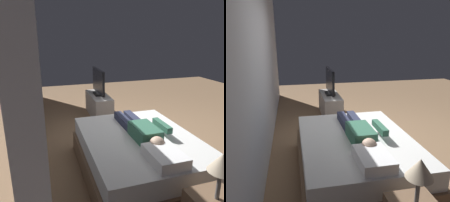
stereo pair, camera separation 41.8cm
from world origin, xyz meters
TOP-DOWN VIEW (x-y plane):
  - ground_plane at (0.00, 0.00)m, footprint 10.00×10.00m
  - back_wall at (0.40, 1.77)m, footprint 6.40×0.10m
  - bed at (-0.86, 0.54)m, footprint 1.94×1.50m
  - pillow at (-1.50, 0.54)m, footprint 0.48×0.34m
  - person at (-0.83, 0.50)m, footprint 1.26×0.46m
  - remote at (-0.68, 0.09)m, footprint 0.15×0.04m
  - tv_stand at (1.52, 0.48)m, footprint 1.10×0.40m
  - tv at (1.52, 0.48)m, footprint 0.88×0.20m
  - lamp at (-2.12, 0.40)m, footprint 0.22×0.22m

SIDE VIEW (x-z plane):
  - ground_plane at x=0.00m, z-range 0.00..0.00m
  - tv_stand at x=1.52m, z-range 0.00..0.50m
  - bed at x=-0.86m, z-range -0.01..0.53m
  - remote at x=-0.68m, z-range 0.54..0.56m
  - pillow at x=-1.50m, z-range 0.54..0.66m
  - person at x=-0.83m, z-range 0.53..0.71m
  - tv at x=1.52m, z-range 0.49..1.08m
  - lamp at x=-2.12m, z-range 0.64..1.06m
  - back_wall at x=0.40m, z-range 0.00..2.80m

